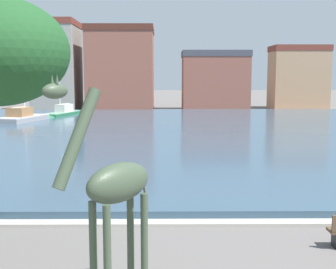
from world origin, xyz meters
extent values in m
cube|color=#334C60|center=(0.00, 31.19, 0.17)|extent=(88.91, 44.18, 0.35)
cube|color=#ADA89E|center=(0.00, 8.84, 0.06)|extent=(88.91, 0.50, 0.12)
cylinder|color=#3D4C38|center=(-2.26, 3.96, 1.03)|extent=(0.15, 0.15, 2.07)
cylinder|color=#3D4C38|center=(-2.57, 4.21, 1.03)|extent=(0.15, 0.15, 2.07)
cylinder|color=#3D4C38|center=(-1.60, 4.76, 1.03)|extent=(0.15, 0.15, 2.07)
cylinder|color=#3D4C38|center=(-1.91, 5.01, 1.03)|extent=(0.15, 0.15, 2.07)
ellipsoid|color=#3D4C38|center=(-2.09, 4.48, 2.36)|extent=(1.48, 1.62, 0.79)
cylinder|color=#3D4C38|center=(-2.72, 3.71, 3.35)|extent=(0.86, 0.98, 1.77)
ellipsoid|color=#3D4C38|center=(-3.00, 3.37, 4.18)|extent=(0.51, 0.54, 0.26)
cone|color=#3D4C38|center=(-2.95, 3.33, 4.39)|extent=(0.06, 0.06, 0.15)
cone|color=#3D4C38|center=(-3.05, 3.41, 4.39)|extent=(0.06, 0.06, 0.15)
cylinder|color=#3D4C38|center=(-1.60, 5.07, 2.03)|extent=(0.18, 0.20, 0.84)
cube|color=#236B42|center=(-12.23, 44.03, 0.31)|extent=(3.18, 6.26, 0.62)
ellipsoid|color=#236B42|center=(-12.97, 41.26, 0.31)|extent=(2.01, 2.43, 0.59)
cube|color=gray|center=(-12.23, 44.03, 0.65)|extent=(3.12, 6.14, 0.06)
cube|color=silver|center=(-12.11, 44.47, 1.09)|extent=(1.68, 2.34, 0.82)
cylinder|color=silver|center=(-12.34, 43.60, 4.45)|extent=(0.12, 0.12, 7.67)
cylinder|color=silver|center=(-12.07, 44.62, 1.52)|extent=(0.62, 2.06, 0.08)
cube|color=#939399|center=(-14.41, 37.37, 0.38)|extent=(3.72, 6.11, 0.76)
ellipsoid|color=#939399|center=(-13.73, 39.99, 0.38)|extent=(2.57, 2.46, 0.72)
cube|color=#B1B1B5|center=(-14.41, 37.37, 0.79)|extent=(3.65, 5.98, 0.06)
cube|color=#9E7047|center=(-14.52, 36.96, 1.24)|extent=(2.11, 2.35, 0.84)
cylinder|color=silver|center=(-14.30, 37.78, 3.81)|extent=(0.12, 0.12, 6.09)
cylinder|color=silver|center=(-14.55, 36.82, 1.66)|extent=(0.58, 1.95, 0.08)
cube|color=black|center=(3.27, 7.07, 0.23)|extent=(0.08, 0.40, 0.45)
cube|color=gray|center=(-15.39, 55.52, 5.50)|extent=(5.52, 7.22, 11.00)
cube|color=brown|center=(-15.39, 55.52, 11.40)|extent=(5.63, 7.37, 0.80)
cube|color=#8E5142|center=(-6.95, 55.84, 5.12)|extent=(8.62, 7.35, 10.24)
cube|color=#51281E|center=(-6.95, 55.84, 10.64)|extent=(8.79, 7.50, 0.80)
cube|color=#8E5142|center=(5.67, 55.99, 3.54)|extent=(8.72, 5.64, 7.09)
cube|color=#42424C|center=(5.67, 55.99, 7.49)|extent=(8.90, 5.75, 0.80)
cube|color=tan|center=(17.72, 58.81, 4.00)|extent=(7.59, 5.00, 7.99)
cube|color=brown|center=(17.72, 58.81, 8.39)|extent=(7.74, 5.10, 0.80)
camera|label=1|loc=(-1.20, -4.00, 4.41)|focal=47.47mm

